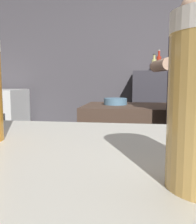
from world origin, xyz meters
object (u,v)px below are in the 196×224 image
Objects in this scene: mixing_bowl at (115,101)px; bottle_olive_oil at (190,62)px; bartender at (195,108)px; mini_fridge at (0,128)px; bottle_vinegar at (159,63)px; bottle_hot_sauce at (154,64)px; bottle_soy at (176,63)px.

bottle_olive_oil is at bearing 55.79° from mixing_bowl.
bartender is 1.77m from bottle_olive_oil.
mini_fridge is 2.57m from bottle_olive_oil.
bottle_vinegar is (2.03, 0.20, 0.84)m from mini_fridge.
mini_fridge is 2.21m from bottle_vinegar.
bottle_olive_oil reaches higher than bottle_vinegar.
mini_fridge is 2.13m from bottle_hot_sauce.
bottle_hot_sauce is 0.48m from bottle_olive_oil.
bottle_vinegar reaches higher than bottle_hot_sauce.
mixing_bowl is at bearing -30.83° from mini_fridge.
mixing_bowl is 0.75× the size of bottle_vinegar.
mini_fridge is 0.61× the size of bartender.
bottle_hot_sauce is 0.80× the size of bottle_soy.
bottle_hot_sauce is (1.97, 0.09, 0.81)m from mini_fridge.
bottle_olive_oil is at bearing -20.10° from bartender.
bottle_soy is at bearing -145.17° from bottle_olive_oil.
mixing_bowl is at bearing -110.92° from bottle_vinegar.
mixing_bowl is 0.72× the size of bottle_olive_oil.
mixing_bowl is 1.31m from bottle_soy.
bottle_vinegar is at bearing 5.56° from mini_fridge.
bottle_soy is (2.23, 0.12, 0.83)m from mini_fridge.
bartender is 6.71× the size of bottle_soy.
bartender is at bearing -86.74° from bottle_vinegar.
bottle_olive_oil reaches higher than bottle_soy.
bottle_hot_sauce is at bearing 70.14° from mixing_bowl.
bottle_hot_sauce reaches higher than mixing_bowl.
bottle_olive_oil reaches higher than bottle_hot_sauce.
bottle_hot_sauce is 0.73× the size of bottle_olive_oil.
mini_fridge is at bearing -174.44° from bottle_vinegar.
mixing_bowl is 1.29m from bottle_vinegar.
bartender is 0.72m from mixing_bowl.
bartender is 1.62m from bottle_soy.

